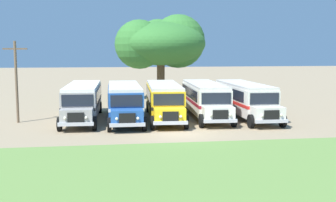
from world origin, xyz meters
name	(u,v)px	position (x,y,z in m)	size (l,w,h in m)	color
ground_plane	(178,133)	(0.00, 0.00, 0.00)	(220.00, 220.00, 0.00)	#937F60
foreground_grass_strip	(207,168)	(0.00, -8.25, 0.00)	(80.00, 11.03, 0.01)	olive
parked_bus_slot_0	(83,100)	(-6.70, 6.82, 1.58)	(2.91, 10.87, 2.82)	#9E9993
parked_bus_slot_1	(124,100)	(-3.38, 6.06, 1.58)	(2.73, 10.85, 2.82)	#23519E
parked_bus_slot_2	(164,99)	(-0.12, 6.39, 1.58)	(3.18, 10.91, 2.82)	yellow
parked_bus_slot_3	(205,98)	(3.38, 6.62, 1.58)	(3.05, 10.89, 2.82)	silver
parked_bus_slot_4	(245,98)	(6.66, 6.03, 1.58)	(2.72, 10.84, 2.82)	silver
broad_shade_tree	(161,43)	(1.39, 20.06, 6.39)	(10.43, 9.65, 9.69)	brown
utility_pole	(16,79)	(-11.61, 5.93, 3.38)	(1.80, 0.20, 6.28)	brown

